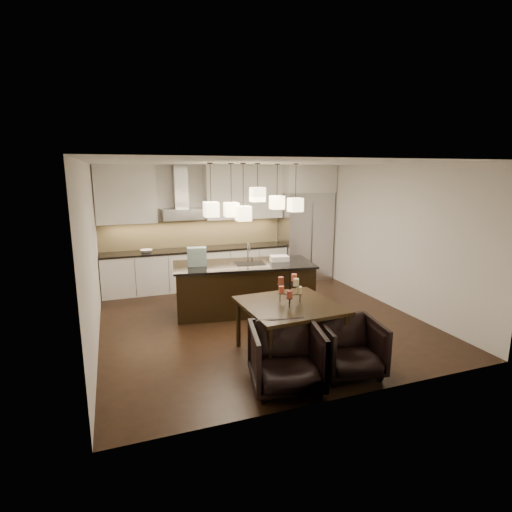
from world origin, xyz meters
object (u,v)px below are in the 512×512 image
object	(u,v)px
island_body	(244,288)
armchair_right	(350,347)
dining_table	(289,329)
armchair_left	(286,357)
refrigerator	(305,236)

from	to	relation	value
island_body	armchair_right	bearing A→B (deg)	-70.33
island_body	dining_table	bearing A→B (deg)	-80.93
armchair_left	armchair_right	world-z (taller)	armchair_left
armchair_left	armchair_right	xyz separation A→B (m)	(0.95, 0.05, -0.03)
dining_table	armchair_left	size ratio (longest dim) A/B	1.49
refrigerator	island_body	distance (m)	2.93
armchair_right	refrigerator	bearing A→B (deg)	79.88
dining_table	armchair_right	world-z (taller)	dining_table
island_body	armchair_left	size ratio (longest dim) A/B	2.89
refrigerator	island_body	size ratio (longest dim) A/B	0.84
island_body	armchair_right	distance (m)	2.86
refrigerator	dining_table	size ratio (longest dim) A/B	1.63
refrigerator	island_body	bearing A→B (deg)	-140.70
island_body	dining_table	distance (m)	2.04
island_body	dining_table	xyz separation A→B (m)	(0.03, -2.04, -0.05)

